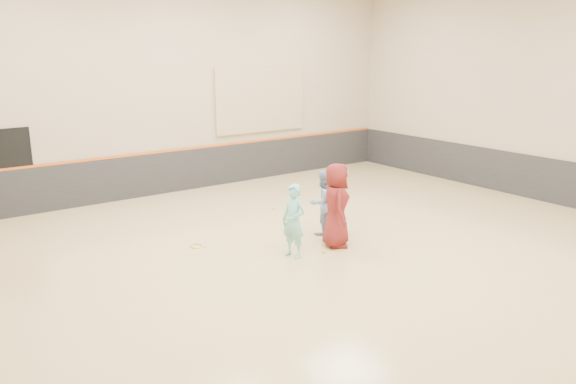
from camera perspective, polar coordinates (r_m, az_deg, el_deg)
room at (r=11.58m, az=1.94°, el=-1.87°), size 15.04×12.04×6.22m
wainscot_back at (r=16.60m, az=-10.85°, el=2.15°), size 14.90×0.04×1.20m
wainscot_right at (r=17.14m, az=22.04°, el=1.72°), size 0.04×11.90×1.20m
accent_stripe at (r=16.48m, az=-10.94°, el=4.25°), size 14.90×0.03×0.06m
acoustic_panel at (r=17.65m, az=-2.79°, el=9.36°), size 3.20×0.08×2.00m
doorway at (r=15.21m, az=-26.43°, el=1.68°), size 1.10×0.05×2.20m
girl at (r=11.10m, az=0.58°, el=-2.96°), size 0.47×0.61×1.49m
instructor at (r=12.48m, az=3.56°, el=-1.07°), size 0.71×0.56×1.46m
young_man at (r=11.71m, az=4.91°, el=-1.35°), size 0.93×1.04×1.78m
held_racket at (r=12.66m, az=5.28°, el=-2.10°), size 0.40×0.40×0.56m
spare_racket at (r=12.01m, az=-9.29°, el=-5.26°), size 0.63×0.63×0.11m
ball_under_racket at (r=11.52m, az=3.67°, el=-6.07°), size 0.07×0.07×0.07m
ball_in_hand at (r=11.73m, az=6.27°, el=-0.48°), size 0.07×0.07×0.07m
ball_beside_spare at (r=14.51m, az=-1.48°, el=-1.68°), size 0.07×0.07×0.07m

